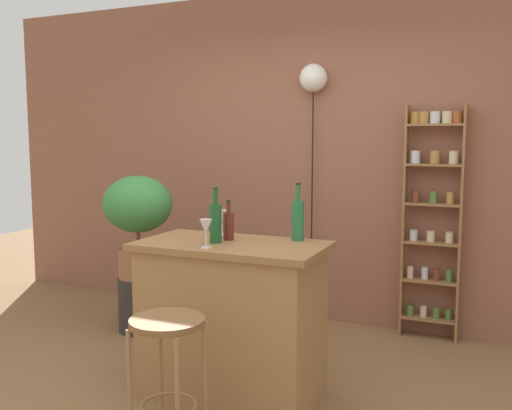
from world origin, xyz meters
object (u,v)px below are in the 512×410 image
Objects in this scene: spice_shelf at (432,213)px; pendant_globe_light at (313,81)px; potted_plant at (138,214)px; bottle_sauce_amber at (298,219)px; bottle_spirits_clear at (229,225)px; plant_stool at (140,304)px; wine_glass_center at (222,217)px; bar_stool at (168,350)px; wine_glass_left at (206,227)px; bottle_vinegar at (215,222)px.

spice_shelf is 1.43m from pendant_globe_light.
spice_shelf is 2.20× the size of potted_plant.
bottle_sauce_amber is 0.42m from bottle_spirits_clear.
pendant_globe_light is (1.19, 0.81, 1.07)m from potted_plant.
wine_glass_center reaches higher than plant_stool.
bottle_sauce_amber is at bearing 66.87° from bar_stool.
bottle_sauce_amber is at bearing 2.66° from wine_glass_center.
spice_shelf reaches higher than wine_glass_center.
bottle_sauce_amber is (0.38, 0.88, 0.57)m from bar_stool.
potted_plant is 1.61m from bottle_sauce_amber.
bottle_spirits_clear is at bearing -30.06° from potted_plant.
wine_glass_left is at bearing -91.30° from bottle_spirits_clear.
bottle_spirits_clear is at bearing -49.87° from wine_glass_center.
bottle_vinegar is at bearing 94.21° from bar_stool.
pendant_globe_light is at bearing 87.96° from bottle_spirits_clear.
spice_shelf reaches higher than bottle_sauce_amber.
spice_shelf is 2.31m from potted_plant.
wine_glass_center is at bearing -27.13° from plant_stool.
bar_stool is 2.00× the size of bottle_vinegar.
bottle_vinegar is (-0.04, 0.61, 0.56)m from bar_stool.
bottle_vinegar is (1.11, -0.77, 0.11)m from potted_plant.
spice_shelf is at bearing -1.61° from pendant_globe_light.
spice_shelf is at bearing 54.28° from bottle_spirits_clear.
bar_stool is 0.81× the size of potted_plant.
bottle_spirits_clear is (-0.39, -0.16, -0.04)m from bottle_sauce_amber.
spice_shelf is 4.10× the size of plant_stool.
plant_stool is 1.26× the size of bottle_sauce_amber.
bar_stool reaches higher than plant_stool.
bottle_sauce_amber reaches higher than plant_stool.
potted_plant is 1.16m from wine_glass_center.
bottle_vinegar is 2.04× the size of wine_glass_center.
pendant_globe_light reaches higher than potted_plant.
pendant_globe_light is at bearing 89.05° from bar_stool.
wine_glass_center is (-0.13, 0.86, 0.55)m from bar_stool.
bar_stool is 1.82m from plant_stool.
bottle_spirits_clear is at bearing -158.25° from bottle_sauce_amber.
potted_plant is 1.36m from bottle_vinegar.
pendant_globe_light reaches higher than bottle_vinegar.
pendant_globe_light is (0.06, 1.74, 0.97)m from wine_glass_left.
plant_stool is at bearing 145.13° from bottle_vinegar.
bottle_sauce_amber is at bearing 21.75° from bottle_spirits_clear.
plant_stool is at bearing -145.76° from pendant_globe_light.
potted_plant is 2.47× the size of bottle_vinegar.
bar_stool is at bearing -113.13° from bottle_sauce_amber.
spice_shelf is 1.89m from bottle_vinegar.
bottle_sauce_amber is 0.50m from bottle_vinegar.
wine_glass_left and wine_glass_center have the same top height.
bottle_vinegar is at bearing -147.25° from bottle_sauce_amber.
plant_stool is at bearing 149.94° from bottle_spirits_clear.
spice_shelf reaches higher than bottle_spirits_clear.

